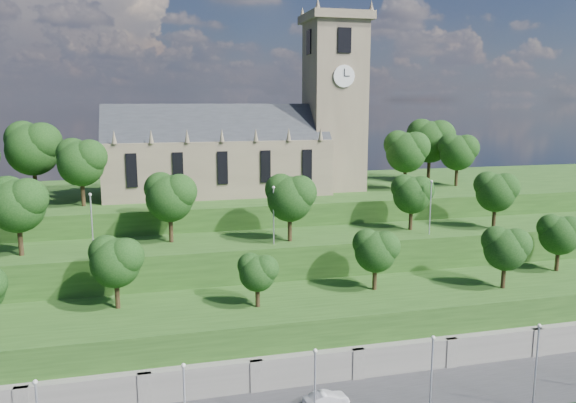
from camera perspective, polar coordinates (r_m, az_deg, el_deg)
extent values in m
cube|color=slate|center=(56.50, 1.83, -17.26)|extent=(160.00, 2.00, 5.00)
cube|color=slate|center=(54.09, -14.29, -18.94)|extent=(1.20, 0.60, 5.00)
cube|color=slate|center=(54.79, -3.23, -18.21)|extent=(1.20, 0.60, 5.00)
cube|color=slate|center=(57.26, 7.10, -16.94)|extent=(1.20, 0.60, 5.00)
cube|color=slate|center=(61.28, 16.19, -15.38)|extent=(1.20, 0.60, 5.00)
cube|color=slate|center=(66.58, 23.87, -13.75)|extent=(1.20, 0.60, 5.00)
cube|color=#214617|center=(61.07, 0.26, -13.50)|extent=(160.00, 12.00, 8.00)
cube|color=#214617|center=(70.34, -1.98, -8.49)|extent=(160.00, 10.00, 12.00)
cube|color=#214617|center=(89.78, -4.80, -3.37)|extent=(160.00, 32.00, 15.00)
cube|color=#71644F|center=(83.30, -7.20, 3.56)|extent=(32.00, 12.00, 8.00)
cube|color=#24272B|center=(82.93, -7.26, 6.31)|extent=(32.00, 10.18, 10.18)
cone|color=#71644F|center=(76.41, -17.26, 6.28)|extent=(0.70, 0.70, 1.80)
cone|color=#71644F|center=(76.30, -13.74, 6.44)|extent=(0.70, 0.70, 1.80)
cone|color=#71644F|center=(76.47, -10.22, 6.58)|extent=(0.70, 0.70, 1.80)
cone|color=#71644F|center=(76.93, -6.73, 6.69)|extent=(0.70, 0.70, 1.80)
cone|color=#71644F|center=(77.67, -3.29, 6.77)|extent=(0.70, 0.70, 1.80)
cone|color=#71644F|center=(78.67, 0.07, 6.84)|extent=(0.70, 0.70, 1.80)
cone|color=#71644F|center=(79.94, 3.34, 6.87)|extent=(0.70, 0.70, 1.80)
cube|color=black|center=(76.65, -15.60, 3.06)|extent=(1.40, 0.25, 4.50)
cube|color=black|center=(76.71, -11.11, 3.26)|extent=(1.40, 0.25, 4.50)
cube|color=black|center=(77.25, -6.66, 3.43)|extent=(1.40, 0.25, 4.50)
cube|color=black|center=(78.24, -2.29, 3.57)|extent=(1.40, 0.25, 4.50)
cube|color=black|center=(79.67, 1.95, 3.70)|extent=(1.40, 0.25, 4.50)
cube|color=#71644F|center=(86.75, 4.72, 9.50)|extent=(8.00, 8.00, 25.00)
cube|color=#71644F|center=(87.57, 4.86, 18.10)|extent=(9.20, 9.20, 1.20)
cone|color=#71644F|center=(82.77, 3.04, 19.42)|extent=(0.80, 0.80, 1.60)
cone|color=#71644F|center=(90.36, 1.47, 18.66)|extent=(0.80, 0.80, 1.60)
cone|color=#71644F|center=(85.42, 8.47, 19.04)|extent=(0.80, 0.80, 1.60)
cone|color=#71644F|center=(92.79, 6.49, 18.38)|extent=(0.80, 0.80, 1.60)
cube|color=black|center=(83.31, 5.76, 16.00)|extent=(2.00, 0.25, 3.50)
cube|color=black|center=(91.00, 3.96, 15.53)|extent=(2.00, 0.25, 3.50)
cube|color=black|center=(85.93, 2.14, 15.86)|extent=(0.25, 2.00, 3.50)
cube|color=black|center=(88.54, 7.42, 15.62)|extent=(0.25, 2.00, 3.50)
cylinder|color=white|center=(82.92, 5.71, 12.56)|extent=(3.20, 0.30, 3.20)
cylinder|color=white|center=(88.22, 7.36, 12.39)|extent=(0.30, 3.20, 3.20)
cube|color=black|center=(82.77, 5.76, 12.91)|extent=(0.12, 0.05, 1.10)
cube|color=black|center=(82.89, 6.02, 12.56)|extent=(0.80, 0.05, 0.12)
cylinder|color=black|center=(59.39, -16.96, -8.86)|extent=(0.50, 0.50, 3.20)
sphere|color=black|center=(58.48, -17.12, -6.00)|extent=(4.98, 4.98, 4.98)
sphere|color=black|center=(57.75, -16.19, -5.38)|extent=(3.73, 3.73, 3.73)
sphere|color=black|center=(58.87, -17.99, -4.93)|extent=(3.48, 3.48, 3.48)
cylinder|color=black|center=(57.49, -3.11, -9.49)|extent=(0.47, 0.47, 2.38)
sphere|color=black|center=(56.76, -3.13, -7.31)|extent=(3.70, 3.70, 3.70)
sphere|color=black|center=(56.38, -2.32, -6.83)|extent=(2.78, 2.78, 2.78)
sphere|color=black|center=(56.86, -3.87, -6.50)|extent=(2.59, 2.59, 2.59)
cylinder|color=black|center=(62.99, 8.80, -7.56)|extent=(0.49, 0.49, 2.92)
sphere|color=black|center=(62.20, 8.87, -5.08)|extent=(4.54, 4.54, 4.54)
sphere|color=black|center=(61.97, 9.82, -4.51)|extent=(3.40, 3.40, 3.40)
sphere|color=black|center=(62.17, 8.01, -4.20)|extent=(3.18, 3.18, 3.18)
cylinder|color=black|center=(67.15, 21.05, -6.97)|extent=(0.49, 0.49, 3.00)
sphere|color=black|center=(66.38, 21.21, -4.58)|extent=(4.66, 4.66, 4.66)
sphere|color=black|center=(66.39, 22.14, -4.02)|extent=(3.50, 3.50, 3.50)
sphere|color=black|center=(66.16, 20.39, -3.74)|extent=(3.26, 3.26, 3.26)
cylinder|color=black|center=(76.31, 25.68, -5.27)|extent=(0.49, 0.49, 3.02)
sphere|color=black|center=(75.63, 25.85, -3.13)|extent=(4.70, 4.70, 4.70)
sphere|color=black|center=(75.74, 26.66, -2.63)|extent=(3.52, 3.52, 3.52)
sphere|color=black|center=(75.35, 25.14, -2.39)|extent=(3.29, 3.29, 3.29)
cylinder|color=black|center=(67.25, -25.55, -3.42)|extent=(0.53, 0.53, 3.73)
sphere|color=black|center=(66.56, -25.78, -0.41)|extent=(5.79, 5.79, 5.79)
sphere|color=black|center=(65.62, -24.95, 0.29)|extent=(4.35, 4.35, 4.35)
sphere|color=black|center=(67.29, -26.58, 0.64)|extent=(4.06, 4.06, 4.06)
cylinder|color=black|center=(67.83, -11.82, -2.57)|extent=(0.52, 0.52, 3.58)
sphere|color=black|center=(67.16, -11.92, 0.31)|extent=(5.58, 5.58, 5.58)
sphere|color=black|center=(66.52, -10.97, 0.98)|extent=(4.18, 4.18, 4.18)
sphere|color=black|center=(67.64, -12.81, 1.30)|extent=(3.90, 3.90, 3.90)
cylinder|color=black|center=(66.83, 0.18, -2.59)|extent=(0.51, 0.51, 3.48)
sphere|color=black|center=(66.17, 0.18, 0.25)|extent=(5.42, 5.42, 5.42)
sphere|color=black|center=(65.78, 1.21, 0.91)|extent=(4.06, 4.06, 4.06)
sphere|color=black|center=(66.41, -0.75, 1.24)|extent=(3.79, 3.79, 3.79)
cylinder|color=black|center=(74.46, 12.36, -1.64)|extent=(0.50, 0.50, 3.10)
sphere|color=black|center=(73.91, 12.45, 0.64)|extent=(4.83, 4.83, 4.83)
sphere|color=black|center=(73.80, 13.31, 1.16)|extent=(3.62, 3.62, 3.62)
sphere|color=black|center=(73.92, 11.69, 1.42)|extent=(3.38, 3.38, 3.38)
cylinder|color=black|center=(78.22, 20.20, -1.42)|extent=(0.50, 0.50, 3.24)
sphere|color=black|center=(77.68, 20.34, 0.84)|extent=(5.03, 5.03, 5.03)
sphere|color=black|center=(77.74, 21.20, 1.35)|extent=(3.77, 3.77, 3.77)
sphere|color=black|center=(77.56, 19.59, 1.62)|extent=(3.52, 3.52, 3.52)
cylinder|color=black|center=(86.31, -24.29, 1.84)|extent=(0.57, 0.57, 4.65)
sphere|color=black|center=(85.84, -24.52, 4.81)|extent=(7.23, 7.23, 7.23)
sphere|color=black|center=(84.80, -23.69, 5.55)|extent=(5.42, 5.42, 5.42)
sphere|color=black|center=(86.86, -25.30, 5.76)|extent=(5.06, 5.06, 5.06)
cylinder|color=black|center=(77.51, -20.12, 0.95)|extent=(0.53, 0.53, 3.81)
sphere|color=black|center=(77.04, -20.29, 3.65)|extent=(5.93, 5.93, 5.93)
sphere|color=black|center=(76.24, -19.49, 4.31)|extent=(4.44, 4.44, 4.44)
sphere|color=black|center=(77.77, -21.05, 4.54)|extent=(4.15, 4.15, 4.15)
cylinder|color=black|center=(87.70, 11.80, 2.42)|extent=(0.53, 0.53, 3.92)
sphere|color=black|center=(87.28, 11.89, 4.88)|extent=(6.10, 6.10, 6.10)
sphere|color=black|center=(87.20, 12.82, 5.45)|extent=(4.58, 4.58, 4.58)
sphere|color=black|center=(87.40, 11.07, 5.72)|extent=(4.27, 4.27, 4.27)
cylinder|color=black|center=(98.45, 14.11, 3.34)|extent=(0.56, 0.56, 4.53)
sphere|color=black|center=(98.04, 14.22, 5.88)|extent=(7.05, 7.05, 7.05)
sphere|color=black|center=(98.03, 15.17, 6.46)|extent=(5.29, 5.29, 5.29)
sphere|color=black|center=(98.15, 13.37, 6.75)|extent=(4.94, 4.94, 4.94)
cylinder|color=black|center=(94.17, 16.74, 2.63)|extent=(0.52, 0.52, 3.61)
sphere|color=black|center=(93.80, 16.85, 4.74)|extent=(5.62, 5.62, 5.62)
sphere|color=black|center=(93.83, 17.64, 5.22)|extent=(4.21, 4.21, 4.21)
sphere|color=black|center=(93.81, 16.15, 5.47)|extent=(3.93, 3.93, 3.93)
sphere|color=silver|center=(43.84, -24.30, -16.38)|extent=(0.36, 0.36, 0.36)
sphere|color=silver|center=(43.11, -10.58, -16.07)|extent=(0.36, 0.36, 0.36)
cylinder|color=#B2B2B7|center=(46.44, 2.74, -19.24)|extent=(0.16, 0.16, 7.49)
sphere|color=silver|center=(44.67, 2.78, -14.92)|extent=(0.36, 0.36, 0.36)
cylinder|color=#B2B2B7|center=(49.94, 14.32, -17.32)|extent=(0.16, 0.16, 7.49)
sphere|color=silver|center=(48.29, 14.53, -13.25)|extent=(0.36, 0.36, 0.36)
cylinder|color=#B2B2B7|center=(55.05, 23.87, -15.20)|extent=(0.16, 0.16, 7.49)
sphere|color=silver|center=(53.56, 24.17, -11.45)|extent=(0.36, 0.36, 0.36)
cylinder|color=#B2B2B7|center=(63.86, -19.29, -2.35)|extent=(0.16, 0.16, 6.59)
sphere|color=silver|center=(63.24, -19.47, 0.67)|extent=(0.36, 0.36, 0.36)
cylinder|color=#B2B2B7|center=(65.05, -1.48, -1.55)|extent=(0.16, 0.16, 6.59)
sphere|color=silver|center=(64.44, -1.49, 1.43)|extent=(0.36, 0.36, 0.36)
cylinder|color=#B2B2B7|center=(72.01, 14.25, -0.71)|extent=(0.16, 0.16, 6.59)
sphere|color=silver|center=(71.46, 14.37, 1.98)|extent=(0.36, 0.36, 0.36)
imported|color=#B6B5BA|center=(52.46, 3.88, -19.41)|extent=(4.10, 1.76, 1.31)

